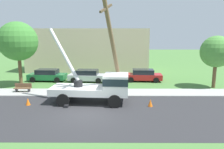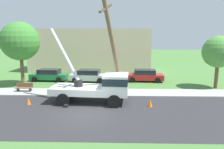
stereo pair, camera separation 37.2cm
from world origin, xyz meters
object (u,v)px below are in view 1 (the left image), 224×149
(traffic_cone_ahead, at_px, (150,103))
(parked_sedan_red, at_px, (143,75))
(leaning_utility_pole, at_px, (114,49))
(roadside_tree_near, at_px, (18,41))
(parked_sedan_green, at_px, (47,75))
(parked_sedan_silver, at_px, (87,76))
(roadside_tree_far, at_px, (216,52))
(utility_truck, at_px, (100,86))
(park_bench, at_px, (23,88))
(traffic_cone_behind, at_px, (28,102))

(traffic_cone_ahead, bearing_deg, parked_sedan_red, 85.67)
(leaning_utility_pole, bearing_deg, roadside_tree_near, 151.43)
(parked_sedan_green, bearing_deg, roadside_tree_near, -129.76)
(parked_sedan_green, bearing_deg, parked_sedan_silver, -4.15)
(roadside_tree_far, bearing_deg, utility_truck, -155.96)
(park_bench, bearing_deg, utility_truck, -21.74)
(leaning_utility_pole, height_order, traffic_cone_behind, leaning_utility_pole)
(park_bench, relative_size, roadside_tree_near, 0.23)
(leaning_utility_pole, height_order, park_bench, leaning_utility_pole)
(parked_sedan_red, bearing_deg, roadside_tree_far, -24.94)
(traffic_cone_behind, xyz_separation_m, roadside_tree_near, (-3.33, 6.61, 4.50))
(traffic_cone_behind, bearing_deg, traffic_cone_ahead, -1.62)
(utility_truck, distance_m, parked_sedan_silver, 8.35)
(roadside_tree_far, bearing_deg, traffic_cone_behind, -161.15)
(roadside_tree_near, bearing_deg, parked_sedan_red, 10.46)
(roadside_tree_far, bearing_deg, roadside_tree_near, 177.97)
(traffic_cone_behind, distance_m, park_bench, 4.20)
(traffic_cone_behind, bearing_deg, utility_truck, 7.17)
(parked_sedan_red, distance_m, roadside_tree_near, 14.41)
(leaning_utility_pole, bearing_deg, park_bench, 163.34)
(traffic_cone_behind, distance_m, roadside_tree_near, 8.66)
(traffic_cone_behind, relative_size, parked_sedan_red, 0.12)
(utility_truck, relative_size, parked_sedan_green, 1.50)
(traffic_cone_behind, relative_size, roadside_tree_far, 0.10)
(parked_sedan_green, bearing_deg, parked_sedan_red, -0.13)
(utility_truck, distance_m, traffic_cone_behind, 5.79)
(parked_sedan_green, relative_size, roadside_tree_far, 0.83)
(traffic_cone_behind, bearing_deg, parked_sedan_silver, 67.56)
(parked_sedan_green, xyz_separation_m, roadside_tree_far, (18.44, -3.26, 3.04))
(utility_truck, xyz_separation_m, parked_sedan_silver, (-2.00, 8.08, -0.70))
(utility_truck, xyz_separation_m, leaning_utility_pole, (1.08, 0.43, 2.90))
(traffic_cone_ahead, relative_size, traffic_cone_behind, 1.00)
(utility_truck, distance_m, parked_sedan_green, 10.89)
(traffic_cone_ahead, height_order, parked_sedan_silver, parked_sedan_silver)
(traffic_cone_ahead, bearing_deg, park_bench, 160.82)
(leaning_utility_pole, relative_size, park_bench, 5.28)
(traffic_cone_ahead, distance_m, traffic_cone_behind, 9.55)
(parked_sedan_silver, relative_size, roadside_tree_far, 0.84)
(utility_truck, height_order, traffic_cone_behind, utility_truck)
(park_bench, distance_m, roadside_tree_near, 5.38)
(traffic_cone_ahead, height_order, parked_sedan_red, parked_sedan_red)
(utility_truck, distance_m, park_bench, 8.20)
(parked_sedan_green, xyz_separation_m, roadside_tree_near, (-2.11, -2.54, 4.07))
(parked_sedan_green, xyz_separation_m, parked_sedan_silver, (4.85, -0.35, 0.00))
(traffic_cone_ahead, distance_m, roadside_tree_near, 15.28)
(traffic_cone_ahead, distance_m, park_bench, 12.16)
(leaning_utility_pole, bearing_deg, roadside_tree_far, 24.29)
(traffic_cone_ahead, relative_size, parked_sedan_silver, 0.12)
(parked_sedan_red, distance_m, roadside_tree_far, 8.26)
(park_bench, bearing_deg, parked_sedan_red, 23.85)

